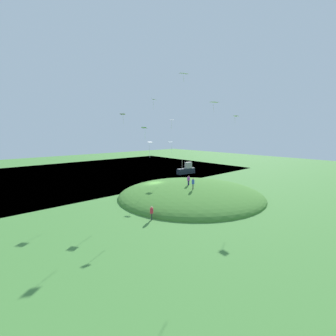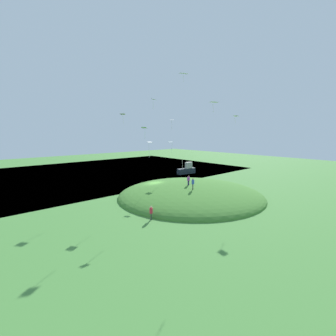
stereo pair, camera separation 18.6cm
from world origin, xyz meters
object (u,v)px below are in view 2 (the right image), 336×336
(kite_6, at_px, (172,121))
(kite_8, at_px, (214,102))
(boat_on_lake, at_px, (187,170))
(kite_5, at_px, (144,128))
(kite_4, at_px, (149,144))
(mooring_post, at_px, (146,187))
(kite_2, at_px, (154,100))
(kite_7, at_px, (184,74))
(person_near_shore, at_px, (193,182))
(kite_0, at_px, (170,143))
(kite_1, at_px, (236,116))
(kite_3, at_px, (123,115))
(person_on_hilltop, at_px, (151,211))
(person_walking_path, at_px, (188,179))

(kite_6, relative_size, kite_8, 1.44)
(boat_on_lake, distance_m, kite_5, 26.73)
(kite_4, distance_m, mooring_post, 14.68)
(kite_2, height_order, kite_7, kite_7)
(kite_5, height_order, kite_6, kite_6)
(kite_5, height_order, mooring_post, kite_5)
(person_near_shore, distance_m, kite_0, 11.64)
(boat_on_lake, height_order, kite_1, kite_1)
(kite_1, relative_size, kite_2, 0.76)
(kite_4, height_order, kite_8, kite_8)
(kite_3, bearing_deg, person_near_shore, 23.65)
(person_near_shore, bearing_deg, kite_3, 81.78)
(kite_4, height_order, kite_7, kite_7)
(kite_0, bearing_deg, kite_3, -105.55)
(person_on_hilltop, bearing_deg, kite_4, 1.76)
(boat_on_lake, height_order, mooring_post, boat_on_lake)
(boat_on_lake, bearing_deg, kite_3, -157.77)
(person_walking_path, bearing_deg, kite_6, -43.24)
(mooring_post, bearing_deg, person_near_shore, 7.05)
(kite_0, distance_m, kite_6, 4.96)
(kite_3, distance_m, kite_4, 12.16)
(kite_5, distance_m, kite_6, 11.72)
(kite_2, xyz_separation_m, kite_4, (4.26, -4.10, -6.48))
(kite_0, relative_size, kite_8, 1.59)
(kite_6, bearing_deg, kite_4, -52.70)
(kite_3, distance_m, kite_7, 13.50)
(person_walking_path, height_order, kite_6, kite_6)
(kite_0, relative_size, kite_7, 1.53)
(kite_5, xyz_separation_m, kite_6, (-4.99, 10.45, 1.76))
(kite_2, relative_size, kite_6, 0.84)
(person_walking_path, height_order, person_near_shore, person_near_shore)
(person_on_hilltop, distance_m, kite_7, 18.91)
(person_walking_path, bearing_deg, kite_1, -144.95)
(kite_1, xyz_separation_m, kite_6, (-13.40, -1.92, -0.23))
(kite_7, bearing_deg, boat_on_lake, 132.44)
(kite_8, bearing_deg, person_on_hilltop, -108.73)
(person_on_hilltop, height_order, kite_8, kite_8)
(kite_2, bearing_deg, kite_3, -166.87)
(boat_on_lake, distance_m, person_walking_path, 21.88)
(kite_1, xyz_separation_m, kite_5, (-8.40, -12.37, -1.99))
(mooring_post, bearing_deg, kite_0, 74.47)
(kite_2, bearing_deg, kite_1, 55.93)
(kite_1, distance_m, mooring_post, 20.41)
(person_walking_path, distance_m, kite_1, 12.91)
(person_on_hilltop, height_order, kite_7, kite_7)
(person_near_shore, xyz_separation_m, kite_4, (-0.87, -7.73, 6.22))
(person_walking_path, relative_size, kite_7, 1.15)
(person_near_shore, bearing_deg, kite_0, 36.45)
(kite_4, distance_m, kite_8, 9.98)
(boat_on_lake, height_order, person_on_hilltop, boat_on_lake)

